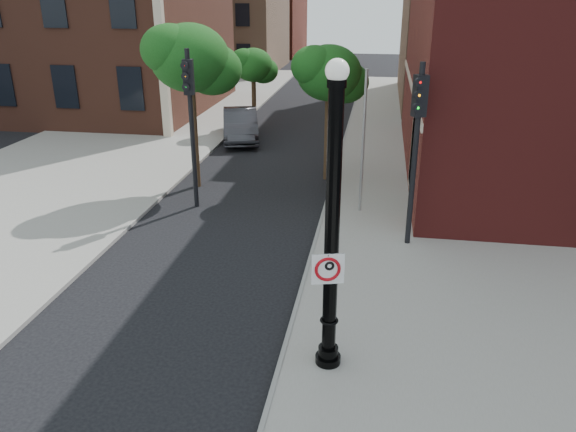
% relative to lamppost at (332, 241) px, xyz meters
% --- Properties ---
extents(ground, '(120.00, 120.00, 0.00)m').
position_rel_lamppost_xyz_m(ground, '(-3.01, 0.63, -2.84)').
color(ground, black).
rests_on(ground, ground).
extents(sidewalk_right, '(8.00, 60.00, 0.12)m').
position_rel_lamppost_xyz_m(sidewalk_right, '(2.99, 10.63, -2.78)').
color(sidewalk_right, gray).
rests_on(sidewalk_right, ground).
extents(sidewalk_left, '(10.00, 50.00, 0.12)m').
position_rel_lamppost_xyz_m(sidewalk_left, '(-12.01, 18.63, -2.78)').
color(sidewalk_left, gray).
rests_on(sidewalk_left, ground).
extents(curb_edge, '(0.10, 60.00, 0.14)m').
position_rel_lamppost_xyz_m(curb_edge, '(-0.96, 10.63, -2.77)').
color(curb_edge, gray).
rests_on(curb_edge, ground).
extents(bg_building_tan_a, '(12.00, 12.00, 12.00)m').
position_rel_lamppost_xyz_m(bg_building_tan_a, '(-15.01, 44.63, 3.16)').
color(bg_building_tan_a, '#997153').
rests_on(bg_building_tan_a, ground).
extents(bg_building_red, '(12.00, 12.00, 10.00)m').
position_rel_lamppost_xyz_m(bg_building_red, '(-15.01, 58.63, 2.16)').
color(bg_building_red, maroon).
rests_on(bg_building_red, ground).
extents(lamppost, '(0.52, 0.52, 6.15)m').
position_rel_lamppost_xyz_m(lamppost, '(0.00, 0.00, 0.00)').
color(lamppost, black).
rests_on(lamppost, ground).
extents(no_parking_sign, '(0.61, 0.19, 0.63)m').
position_rel_lamppost_xyz_m(no_parking_sign, '(-0.04, -0.15, -0.50)').
color(no_parking_sign, white).
rests_on(no_parking_sign, ground).
extents(parked_car, '(2.87, 5.07, 1.58)m').
position_rel_lamppost_xyz_m(parked_car, '(-6.22, 17.84, -2.05)').
color(parked_car, '#2E2D32').
rests_on(parked_car, ground).
extents(traffic_signal_left, '(0.39, 0.47, 5.43)m').
position_rel_lamppost_xyz_m(traffic_signal_left, '(-5.51, 8.39, 0.82)').
color(traffic_signal_left, black).
rests_on(traffic_signal_left, ground).
extents(traffic_signal_right, '(0.43, 0.48, 5.41)m').
position_rel_lamppost_xyz_m(traffic_signal_right, '(1.78, 6.19, 0.80)').
color(traffic_signal_right, black).
rests_on(traffic_signal_right, ground).
extents(utility_pole, '(0.10, 0.10, 4.88)m').
position_rel_lamppost_xyz_m(utility_pole, '(0.25, 8.65, -0.40)').
color(utility_pole, '#999999').
rests_on(utility_pole, ground).
extents(street_tree_a, '(3.39, 3.07, 6.11)m').
position_rel_lamppost_xyz_m(street_tree_a, '(-6.11, 10.57, 1.99)').
color(street_tree_a, '#392816').
rests_on(street_tree_a, ground).
extents(street_tree_b, '(2.42, 2.19, 4.37)m').
position_rel_lamppost_xyz_m(street_tree_b, '(-5.95, 20.07, 0.60)').
color(street_tree_b, '#392816').
rests_on(street_tree_b, ground).
extents(street_tree_c, '(2.94, 2.66, 5.29)m').
position_rel_lamppost_xyz_m(street_tree_c, '(-1.23, 12.30, 1.34)').
color(street_tree_c, '#392816').
rests_on(street_tree_c, ground).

